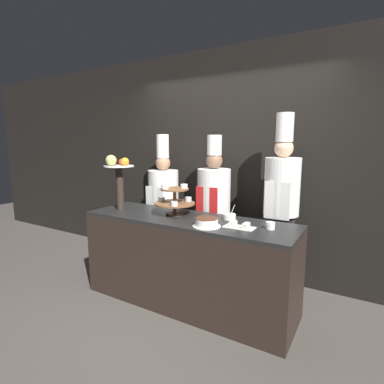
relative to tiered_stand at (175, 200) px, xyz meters
The scene contains 12 objects.
ground_plane 1.15m from the tiered_stand, 64.48° to the right, with size 14.00×14.00×0.00m, color #47423D.
wall_back 1.02m from the tiered_stand, 79.01° to the left, with size 10.00×0.06×2.80m.
buffet_counter 0.64m from the tiered_stand, 17.42° to the right, with size 2.19×0.66×0.91m.
tiered_stand is the anchor object (origin of this frame).
fruit_pedestal 0.72m from the tiered_stand, 169.86° to the right, with size 0.33×0.33×0.62m.
cake_round 0.57m from the tiered_stand, 25.01° to the right, with size 0.25×0.25×0.08m.
cup_white 1.03m from the tiered_stand, ahead, with size 0.08×0.08×0.06m.
cake_square_tray 0.79m from the tiered_stand, ahead, with size 0.27×0.14×0.05m.
serving_bowl_far 0.60m from the tiered_stand, 11.31° to the left, with size 0.13×0.13×0.15m.
chef_left 0.82m from the tiered_stand, 134.54° to the left, with size 0.39×0.39×1.76m.
chef_center_left 0.61m from the tiered_stand, 73.73° to the left, with size 0.39×0.39×1.75m.
chef_center_right 1.11m from the tiered_stand, 31.06° to the left, with size 0.36×0.36×1.95m.
Camera 1 is at (1.53, -2.16, 1.66)m, focal length 28.00 mm.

